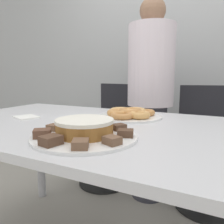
{
  "coord_description": "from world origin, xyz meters",
  "views": [
    {
      "loc": [
        0.39,
        -0.84,
        0.96
      ],
      "look_at": [
        -0.03,
        -0.0,
        0.81
      ],
      "focal_mm": 35.0,
      "sensor_mm": 36.0,
      "label": 1
    }
  ],
  "objects_px": {
    "office_chair_right": "(207,150)",
    "plate_donuts": "(130,116)",
    "person_standing": "(150,98)",
    "frosted_cake": "(85,127)",
    "napkin": "(26,117)",
    "office_chair_left": "(107,136)",
    "plate_cake": "(85,136)"
  },
  "relations": [
    {
      "from": "plate_donuts",
      "to": "napkin",
      "type": "bearing_deg",
      "value": -153.01
    },
    {
      "from": "plate_donuts",
      "to": "napkin",
      "type": "height_order",
      "value": "plate_donuts"
    },
    {
      "from": "office_chair_left",
      "to": "plate_cake",
      "type": "xyz_separation_m",
      "value": [
        0.48,
        -1.08,
        0.33
      ]
    },
    {
      "from": "office_chair_left",
      "to": "frosted_cake",
      "type": "distance_m",
      "value": 1.24
    },
    {
      "from": "person_standing",
      "to": "plate_donuts",
      "type": "xyz_separation_m",
      "value": [
        0.06,
        -0.56,
        -0.04
      ]
    },
    {
      "from": "office_chair_right",
      "to": "napkin",
      "type": "bearing_deg",
      "value": -147.11
    },
    {
      "from": "office_chair_left",
      "to": "frosted_cake",
      "type": "xyz_separation_m",
      "value": [
        0.48,
        -1.08,
        0.36
      ]
    },
    {
      "from": "person_standing",
      "to": "office_chair_right",
      "type": "xyz_separation_m",
      "value": [
        0.42,
        0.09,
        -0.37
      ]
    },
    {
      "from": "office_chair_left",
      "to": "office_chair_right",
      "type": "distance_m",
      "value": 0.83
    },
    {
      "from": "office_chair_right",
      "to": "plate_cake",
      "type": "distance_m",
      "value": 1.19
    },
    {
      "from": "office_chair_right",
      "to": "frosted_cake",
      "type": "distance_m",
      "value": 1.2
    },
    {
      "from": "person_standing",
      "to": "office_chair_right",
      "type": "bearing_deg",
      "value": 11.98
    },
    {
      "from": "office_chair_right",
      "to": "napkin",
      "type": "xyz_separation_m",
      "value": [
        -0.84,
        -0.9,
        0.33
      ]
    },
    {
      "from": "person_standing",
      "to": "plate_donuts",
      "type": "height_order",
      "value": "person_standing"
    },
    {
      "from": "person_standing",
      "to": "office_chair_left",
      "type": "relative_size",
      "value": 1.7
    },
    {
      "from": "person_standing",
      "to": "napkin",
      "type": "bearing_deg",
      "value": -117.61
    },
    {
      "from": "office_chair_right",
      "to": "plate_donuts",
      "type": "bearing_deg",
      "value": -132.67
    },
    {
      "from": "napkin",
      "to": "person_standing",
      "type": "bearing_deg",
      "value": 62.39
    },
    {
      "from": "frosted_cake",
      "to": "napkin",
      "type": "bearing_deg",
      "value": 159.28
    },
    {
      "from": "person_standing",
      "to": "frosted_cake",
      "type": "bearing_deg",
      "value": -86.48
    },
    {
      "from": "office_chair_right",
      "to": "office_chair_left",
      "type": "bearing_deg",
      "value": 165.94
    },
    {
      "from": "plate_cake",
      "to": "napkin",
      "type": "bearing_deg",
      "value": 159.28
    },
    {
      "from": "person_standing",
      "to": "plate_donuts",
      "type": "bearing_deg",
      "value": -83.91
    },
    {
      "from": "office_chair_right",
      "to": "plate_cake",
      "type": "relative_size",
      "value": 2.41
    },
    {
      "from": "frosted_cake",
      "to": "office_chair_left",
      "type": "bearing_deg",
      "value": 113.8
    },
    {
      "from": "office_chair_left",
      "to": "person_standing",
      "type": "bearing_deg",
      "value": 1.68
    },
    {
      "from": "person_standing",
      "to": "office_chair_left",
      "type": "height_order",
      "value": "person_standing"
    },
    {
      "from": "office_chair_left",
      "to": "plate_donuts",
      "type": "xyz_separation_m",
      "value": [
        0.48,
        -0.65,
        0.33
      ]
    },
    {
      "from": "office_chair_left",
      "to": "plate_donuts",
      "type": "height_order",
      "value": "office_chair_left"
    },
    {
      "from": "office_chair_left",
      "to": "napkin",
      "type": "distance_m",
      "value": 0.96
    },
    {
      "from": "office_chair_right",
      "to": "person_standing",
      "type": "bearing_deg",
      "value": 177.93
    },
    {
      "from": "office_chair_right",
      "to": "plate_donuts",
      "type": "relative_size",
      "value": 2.72
    }
  ]
}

